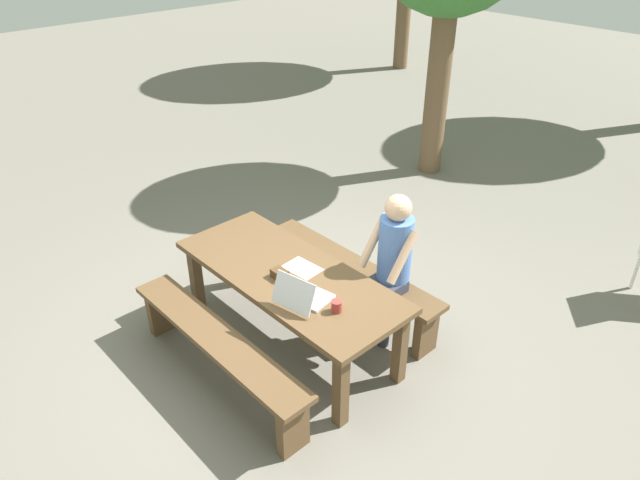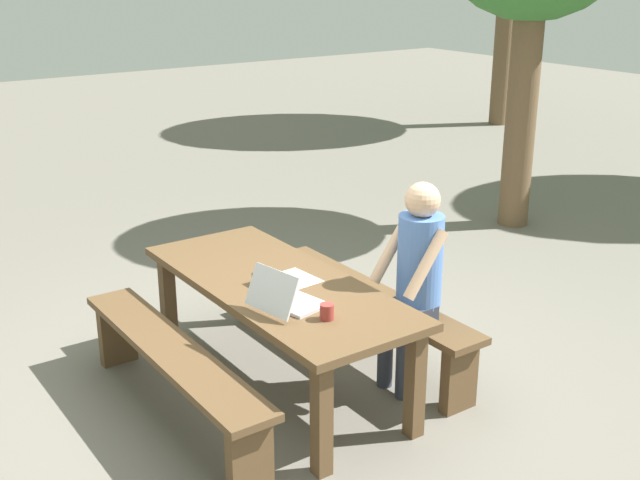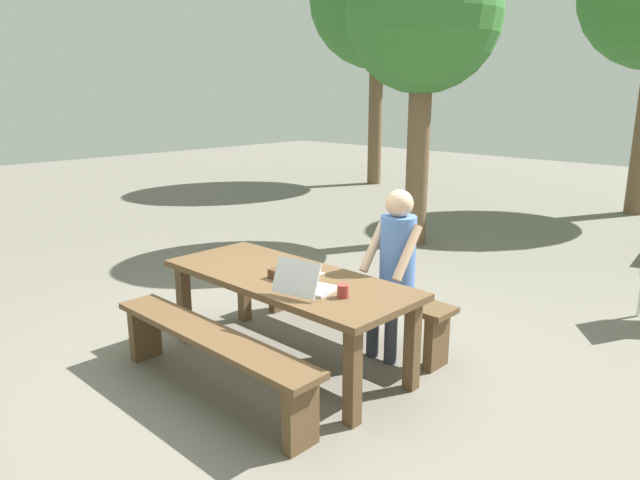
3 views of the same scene
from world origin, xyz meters
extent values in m
plane|color=slate|center=(0.00, 0.00, 0.00)|extent=(30.00, 30.00, 0.00)
cube|color=brown|center=(0.00, 0.00, 0.69)|extent=(2.07, 0.85, 0.05)
cube|color=brown|center=(-0.94, -0.32, 0.33)|extent=(0.09, 0.09, 0.67)
cube|color=brown|center=(0.94, -0.32, 0.33)|extent=(0.09, 0.09, 0.67)
cube|color=brown|center=(-0.94, 0.32, 0.33)|extent=(0.09, 0.09, 0.67)
cube|color=brown|center=(0.94, 0.32, 0.33)|extent=(0.09, 0.09, 0.67)
cube|color=brown|center=(0.00, -0.73, 0.46)|extent=(1.97, 0.30, 0.05)
cube|color=brown|center=(-0.88, -0.73, 0.22)|extent=(0.08, 0.24, 0.43)
cube|color=brown|center=(0.88, -0.73, 0.22)|extent=(0.08, 0.24, 0.43)
cube|color=brown|center=(0.00, 0.73, 0.46)|extent=(1.97, 0.30, 0.05)
cube|color=brown|center=(-0.88, 0.73, 0.22)|extent=(0.08, 0.24, 0.43)
cube|color=brown|center=(0.88, 0.73, 0.22)|extent=(0.08, 0.24, 0.43)
cube|color=silver|center=(0.35, -0.10, 0.73)|extent=(0.39, 0.31, 0.02)
cube|color=silver|center=(0.38, -0.27, 0.85)|extent=(0.36, 0.17, 0.23)
cube|color=black|center=(0.38, -0.27, 0.85)|extent=(0.33, 0.15, 0.21)
cube|color=#4C331E|center=(0.01, -0.10, 0.75)|extent=(0.13, 0.10, 0.07)
cube|color=white|center=(0.03, 0.12, 0.72)|extent=(0.31, 0.23, 0.00)
cylinder|color=#99332D|center=(0.62, -0.07, 0.76)|extent=(0.08, 0.08, 0.09)
cylinder|color=#333847|center=(0.40, 0.55, 0.24)|extent=(0.10, 0.10, 0.48)
cylinder|color=#333847|center=(0.58, 0.55, 0.24)|extent=(0.10, 0.10, 0.48)
cube|color=#333847|center=(0.49, 0.64, 0.52)|extent=(0.28, 0.28, 0.12)
cylinder|color=#517AC6|center=(0.49, 0.73, 0.85)|extent=(0.28, 0.28, 0.58)
cylinder|color=#DBAD89|center=(0.33, 0.63, 0.89)|extent=(0.07, 0.32, 0.41)
cylinder|color=#DBAD89|center=(0.65, 0.63, 0.89)|extent=(0.07, 0.32, 0.41)
sphere|color=#DBAD89|center=(0.49, 0.73, 1.24)|extent=(0.22, 0.22, 0.22)
cylinder|color=brown|center=(-5.25, 7.65, 1.56)|extent=(0.31, 0.31, 3.12)
cylinder|color=brown|center=(-1.43, 3.77, 1.22)|extent=(0.30, 0.30, 2.43)
sphere|color=#387A33|center=(-1.43, 3.77, 3.03)|extent=(2.01, 2.01, 2.01)
camera|label=1|loc=(3.01, -2.46, 3.38)|focal=32.60mm
camera|label=2|loc=(3.89, -2.41, 2.60)|focal=44.89mm
camera|label=3|loc=(3.08, -2.86, 2.07)|focal=32.60mm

